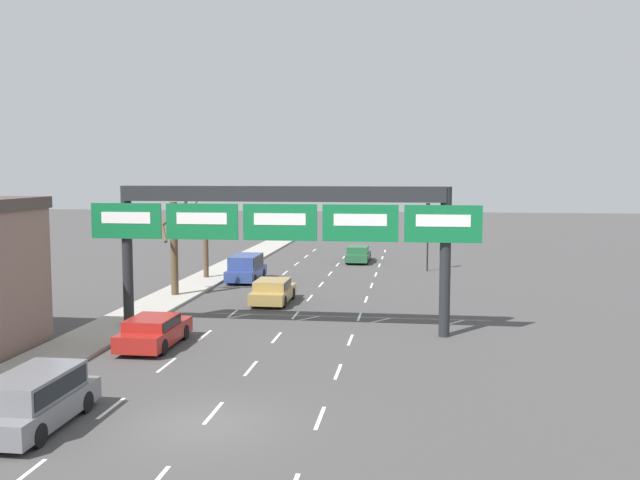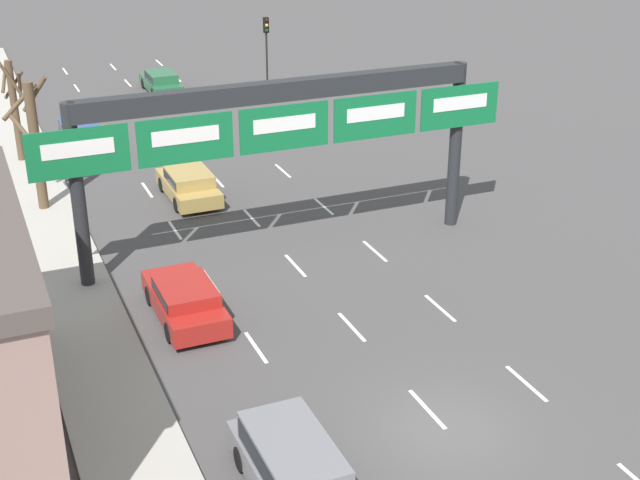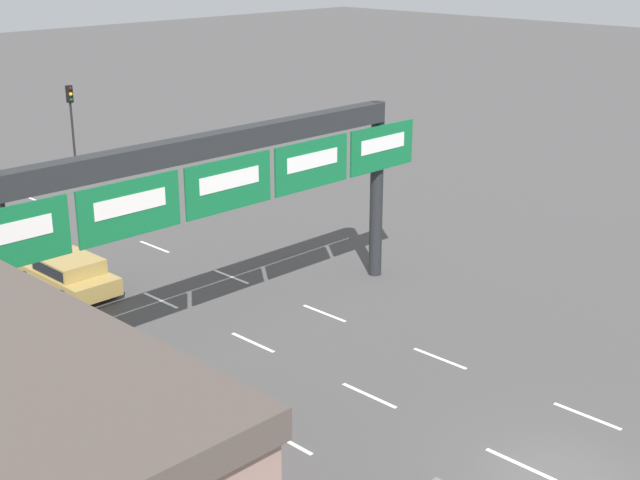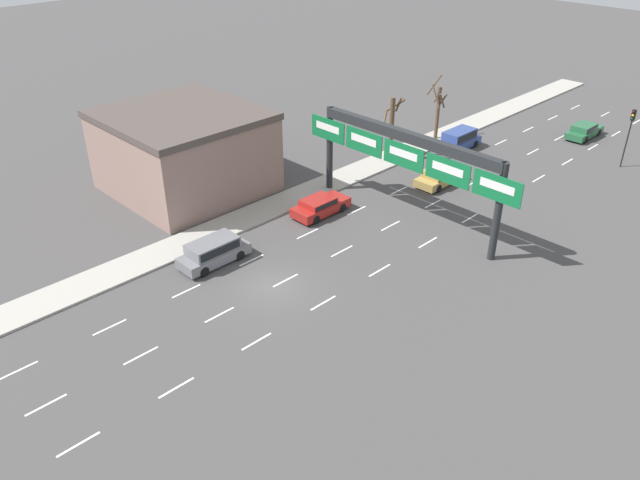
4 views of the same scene
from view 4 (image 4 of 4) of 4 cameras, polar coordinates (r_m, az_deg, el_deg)
ground_plane at (r=37.87m, az=-4.30°, el=-4.30°), size 220.00×220.00×0.00m
sidewalk_left at (r=43.40m, az=-11.20°, el=0.11°), size 2.80×110.00×0.15m
lane_dashes at (r=46.38m, az=8.45°, el=2.33°), size 6.72×67.00×0.01m
sign_gantry at (r=43.23m, az=7.89°, el=7.98°), size 17.92×0.70×6.71m
building_near at (r=49.83m, az=-12.29°, el=7.96°), size 11.38×10.73×6.30m
suv_grey at (r=40.18m, az=-9.73°, el=-0.95°), size 1.90×4.65×1.63m
car_green at (r=65.21m, az=23.01°, el=9.22°), size 1.81×4.60×1.34m
suv_blue at (r=58.73m, az=12.60°, el=9.04°), size 1.92×4.56×1.77m
car_gold at (r=51.17m, az=10.82°, el=5.75°), size 1.94×4.44×1.35m
car_red at (r=45.60m, az=-0.00°, el=3.18°), size 1.93×4.52×1.31m
traffic_light_near_gantry at (r=58.53m, az=26.51°, el=9.24°), size 0.30×0.35×5.04m
tree_bare_closest at (r=59.94m, az=10.72°, el=11.78°), size 1.68×1.67×5.74m
tree_bare_second at (r=54.57m, az=6.57°, el=10.38°), size 2.03×2.09×5.59m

